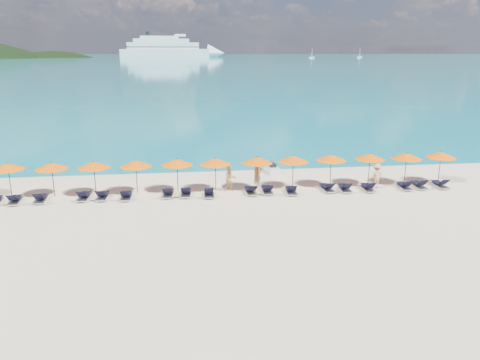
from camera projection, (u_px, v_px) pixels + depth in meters
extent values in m
plane|color=beige|center=(246.00, 214.00, 27.00)|extent=(1400.00, 1400.00, 0.00)
cube|color=#1FA9B2|center=(182.00, 56.00, 657.66)|extent=(1600.00, 1300.00, 0.01)
ellipsoid|color=black|center=(56.00, 88.00, 553.48)|extent=(162.00, 126.00, 85.50)
cube|color=white|center=(165.00, 53.00, 573.09)|extent=(109.42, 34.02, 9.80)
cone|color=white|center=(216.00, 53.00, 589.17)|extent=(24.28, 24.28, 21.55)
cube|color=white|center=(163.00, 46.00, 570.23)|extent=(87.67, 28.19, 7.84)
cube|color=white|center=(161.00, 41.00, 568.16)|extent=(68.19, 23.62, 4.90)
cube|color=white|center=(159.00, 37.00, 566.62)|extent=(46.44, 17.78, 3.43)
cube|color=black|center=(163.00, 47.00, 570.62)|extent=(88.77, 28.53, 0.88)
cube|color=black|center=(163.00, 44.00, 569.70)|extent=(86.58, 27.85, 0.88)
cylinder|color=black|center=(148.00, 34.00, 562.20)|extent=(4.31, 4.31, 5.39)
cube|color=white|center=(312.00, 57.00, 522.48)|extent=(5.50, 1.83, 1.47)
cylinder|color=white|center=(312.00, 53.00, 521.20)|extent=(0.33, 0.33, 9.17)
cube|color=white|center=(360.00, 57.00, 549.21)|extent=(5.45, 1.82, 1.45)
cylinder|color=white|center=(360.00, 53.00, 547.93)|extent=(0.33, 0.33, 9.08)
cube|color=white|center=(271.00, 169.00, 36.13)|extent=(1.05, 2.15, 0.47)
cube|color=black|center=(272.00, 165.00, 35.88)|extent=(0.54, 0.91, 0.30)
cylinder|color=black|center=(269.00, 161.00, 36.49)|extent=(0.48, 0.11, 0.05)
imported|color=tan|center=(257.00, 174.00, 31.88)|extent=(0.82, 0.75, 1.88)
imported|color=tan|center=(230.00, 179.00, 31.14)|extent=(0.88, 0.59, 1.69)
imported|color=tan|center=(376.00, 176.00, 31.76)|extent=(1.22, 0.73, 1.76)
cylinder|color=black|center=(10.00, 180.00, 29.81)|extent=(0.05, 0.05, 2.20)
cone|color=#FF6003|center=(8.00, 166.00, 29.56)|extent=(2.10, 2.10, 0.42)
sphere|color=black|center=(7.00, 163.00, 29.51)|extent=(0.08, 0.08, 0.08)
cylinder|color=black|center=(53.00, 180.00, 29.92)|extent=(0.05, 0.05, 2.20)
cone|color=#FF6003|center=(51.00, 166.00, 29.67)|extent=(2.10, 2.10, 0.42)
sphere|color=black|center=(51.00, 163.00, 29.61)|extent=(0.08, 0.08, 0.08)
cylinder|color=black|center=(95.00, 179.00, 30.24)|extent=(0.05, 0.05, 2.20)
cone|color=#FF6003|center=(94.00, 165.00, 30.00)|extent=(2.10, 2.10, 0.42)
sphere|color=black|center=(93.00, 161.00, 29.94)|extent=(0.08, 0.08, 0.08)
cylinder|color=black|center=(137.00, 177.00, 30.58)|extent=(0.05, 0.05, 2.20)
cone|color=#FF6003|center=(136.00, 163.00, 30.33)|extent=(2.10, 2.10, 0.42)
sphere|color=black|center=(136.00, 160.00, 30.27)|extent=(0.08, 0.08, 0.08)
cylinder|color=black|center=(178.00, 176.00, 30.97)|extent=(0.05, 0.05, 2.20)
cone|color=#FF6003|center=(177.00, 162.00, 30.72)|extent=(2.10, 2.10, 0.42)
sphere|color=black|center=(177.00, 159.00, 30.66)|extent=(0.08, 0.08, 0.08)
cylinder|color=black|center=(216.00, 175.00, 31.14)|extent=(0.05, 0.05, 2.20)
cone|color=#FF6003|center=(215.00, 161.00, 30.89)|extent=(2.10, 2.10, 0.42)
sphere|color=black|center=(215.00, 158.00, 30.83)|extent=(0.08, 0.08, 0.08)
cylinder|color=black|center=(257.00, 173.00, 31.51)|extent=(0.05, 0.05, 2.20)
cone|color=#FF6003|center=(257.00, 160.00, 31.26)|extent=(2.10, 2.10, 0.42)
sphere|color=black|center=(257.00, 157.00, 31.20)|extent=(0.08, 0.08, 0.08)
cylinder|color=black|center=(293.00, 172.00, 31.87)|extent=(0.05, 0.05, 2.20)
cone|color=#FF6003|center=(293.00, 159.00, 31.63)|extent=(2.10, 2.10, 0.42)
sphere|color=black|center=(293.00, 156.00, 31.57)|extent=(0.08, 0.08, 0.08)
cylinder|color=black|center=(331.00, 171.00, 32.22)|extent=(0.05, 0.05, 2.20)
cone|color=#FF6003|center=(331.00, 158.00, 31.98)|extent=(2.10, 2.10, 0.42)
sphere|color=black|center=(332.00, 154.00, 31.92)|extent=(0.08, 0.08, 0.08)
cylinder|color=black|center=(369.00, 169.00, 32.55)|extent=(0.05, 0.05, 2.20)
cone|color=#FF6003|center=(370.00, 157.00, 32.31)|extent=(2.10, 2.10, 0.42)
sphere|color=black|center=(370.00, 153.00, 32.25)|extent=(0.08, 0.08, 0.08)
cylinder|color=black|center=(405.00, 169.00, 32.73)|extent=(0.05, 0.05, 2.20)
cone|color=#FF6003|center=(407.00, 156.00, 32.48)|extent=(2.10, 2.10, 0.42)
sphere|color=black|center=(407.00, 153.00, 32.42)|extent=(0.08, 0.08, 0.08)
cylinder|color=black|center=(440.00, 167.00, 33.09)|extent=(0.05, 0.05, 2.20)
cone|color=#FF6003|center=(441.00, 155.00, 32.85)|extent=(2.10, 2.10, 0.42)
sphere|color=black|center=(441.00, 152.00, 32.79)|extent=(0.08, 0.08, 0.08)
cube|color=silver|center=(15.00, 201.00, 28.83)|extent=(0.75, 1.74, 0.06)
cube|color=black|center=(16.00, 197.00, 29.02)|extent=(0.63, 1.14, 0.04)
cube|color=black|center=(12.00, 197.00, 28.20)|extent=(0.59, 0.58, 0.43)
cube|color=silver|center=(41.00, 200.00, 29.09)|extent=(0.72, 1.73, 0.06)
cube|color=black|center=(41.00, 196.00, 29.29)|extent=(0.61, 1.13, 0.04)
cube|color=black|center=(38.00, 196.00, 28.46)|extent=(0.58, 0.57, 0.43)
cube|color=silver|center=(84.00, 197.00, 29.52)|extent=(0.69, 1.73, 0.06)
cube|color=black|center=(85.00, 194.00, 29.71)|extent=(0.60, 1.12, 0.04)
cube|color=black|center=(81.00, 194.00, 28.88)|extent=(0.57, 0.56, 0.43)
cube|color=silver|center=(103.00, 197.00, 29.66)|extent=(0.73, 1.74, 0.06)
cube|color=black|center=(103.00, 193.00, 29.85)|extent=(0.62, 1.13, 0.04)
cube|color=black|center=(100.00, 193.00, 29.02)|extent=(0.59, 0.57, 0.43)
cube|color=silver|center=(126.00, 197.00, 29.65)|extent=(0.64, 1.71, 0.06)
cube|color=black|center=(127.00, 193.00, 29.85)|extent=(0.56, 1.11, 0.04)
cube|color=black|center=(125.00, 193.00, 29.02)|extent=(0.56, 0.54, 0.43)
cube|color=silver|center=(168.00, 194.00, 30.16)|extent=(0.77, 1.75, 0.06)
cube|color=black|center=(169.00, 191.00, 30.36)|extent=(0.64, 1.14, 0.04)
cube|color=black|center=(167.00, 191.00, 29.52)|extent=(0.60, 0.58, 0.43)
cube|color=silver|center=(186.00, 194.00, 30.31)|extent=(0.77, 1.75, 0.06)
cube|color=black|center=(186.00, 190.00, 30.50)|extent=(0.64, 1.14, 0.04)
cube|color=black|center=(185.00, 190.00, 29.67)|extent=(0.59, 0.58, 0.43)
cube|color=silver|center=(209.00, 194.00, 30.18)|extent=(0.68, 1.72, 0.06)
cube|color=black|center=(209.00, 191.00, 30.37)|extent=(0.59, 1.12, 0.04)
cube|color=black|center=(209.00, 191.00, 29.54)|extent=(0.57, 0.56, 0.43)
cube|color=silver|center=(251.00, 192.00, 30.72)|extent=(0.72, 1.73, 0.06)
cube|color=black|center=(250.00, 188.00, 30.91)|extent=(0.61, 1.13, 0.04)
cube|color=black|center=(252.00, 188.00, 30.09)|extent=(0.58, 0.57, 0.43)
cube|color=silver|center=(267.00, 191.00, 30.89)|extent=(0.66, 1.71, 0.06)
cube|color=black|center=(267.00, 188.00, 31.08)|extent=(0.58, 1.11, 0.04)
cube|color=black|center=(269.00, 187.00, 30.25)|extent=(0.56, 0.55, 0.43)
cube|color=silver|center=(291.00, 191.00, 30.77)|extent=(0.78, 1.75, 0.06)
cube|color=black|center=(291.00, 188.00, 30.97)|extent=(0.66, 1.15, 0.04)
cube|color=black|center=(292.00, 188.00, 30.13)|extent=(0.60, 0.59, 0.43)
cube|color=silver|center=(327.00, 189.00, 31.33)|extent=(0.70, 1.73, 0.06)
cube|color=black|center=(326.00, 186.00, 31.53)|extent=(0.60, 1.13, 0.04)
cube|color=black|center=(330.00, 185.00, 30.70)|extent=(0.58, 0.56, 0.43)
cube|color=silver|center=(345.00, 189.00, 31.30)|extent=(0.74, 1.74, 0.06)
cube|color=black|center=(344.00, 186.00, 31.50)|extent=(0.63, 1.14, 0.04)
cube|color=black|center=(347.00, 185.00, 30.66)|extent=(0.59, 0.58, 0.43)
cube|color=silver|center=(368.00, 189.00, 31.40)|extent=(0.68, 1.72, 0.06)
cube|color=black|center=(366.00, 185.00, 31.60)|extent=(0.59, 1.12, 0.04)
cube|color=black|center=(371.00, 185.00, 30.77)|extent=(0.57, 0.55, 0.43)
cube|color=silver|center=(404.00, 187.00, 31.79)|extent=(0.72, 1.73, 0.06)
cube|color=black|center=(403.00, 184.00, 31.99)|extent=(0.61, 1.13, 0.04)
cube|color=black|center=(408.00, 183.00, 31.15)|extent=(0.58, 0.57, 0.43)
cube|color=silver|center=(419.00, 186.00, 32.03)|extent=(0.68, 1.72, 0.06)
cube|color=black|center=(417.00, 183.00, 32.22)|extent=(0.59, 1.12, 0.04)
cube|color=black|center=(423.00, 182.00, 31.39)|extent=(0.57, 0.56, 0.43)
cube|color=silver|center=(439.00, 185.00, 32.16)|extent=(0.64, 1.71, 0.06)
cube|color=black|center=(438.00, 182.00, 32.36)|extent=(0.56, 1.11, 0.04)
cube|color=black|center=(444.00, 182.00, 31.52)|extent=(0.56, 0.54, 0.43)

